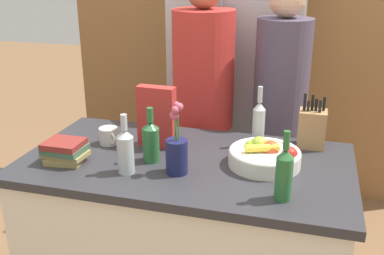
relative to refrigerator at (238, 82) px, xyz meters
The scene contains 15 objects.
kitchen_island 1.32m from the refrigerator, 91.03° to the right, with size 1.50×0.81×0.88m.
back_wall_wood 0.51m from the refrigerator, 93.49° to the left, with size 2.70×0.12×2.60m.
refrigerator is the anchor object (origin of this frame).
fruit_bowl 1.22m from the refrigerator, 74.33° to the right, with size 0.32×0.32×0.11m.
knife_block 1.04m from the refrigerator, 60.02° to the right, with size 0.13×0.11×0.27m.
flower_vase 1.36m from the refrigerator, 90.96° to the right, with size 0.09×0.09×0.32m.
cereal_box 1.12m from the refrigerator, 100.48° to the right, with size 0.19×0.07×0.30m.
coffee_mug 1.22m from the refrigerator, 111.22° to the right, with size 0.11×0.10×0.08m.
book_stack 1.49m from the refrigerator, 111.29° to the right, with size 0.20×0.15×0.10m.
bottle_oil 1.29m from the refrigerator, 97.59° to the right, with size 0.08×0.08×0.25m.
bottle_vinegar 1.43m from the refrigerator, 99.30° to the right, with size 0.07×0.07×0.26m.
bottle_wine 1.00m from the refrigerator, 74.31° to the right, with size 0.06×0.06×0.30m.
bottle_water 1.53m from the refrigerator, 73.56° to the right, with size 0.07×0.07×0.28m.
person_at_sink 0.56m from the refrigerator, 101.48° to the right, with size 0.36×0.36×1.68m.
person_in_blue 0.63m from the refrigerator, 58.02° to the right, with size 0.30×0.30×1.64m.
Camera 1 is at (0.53, -1.80, 1.74)m, focal length 42.00 mm.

